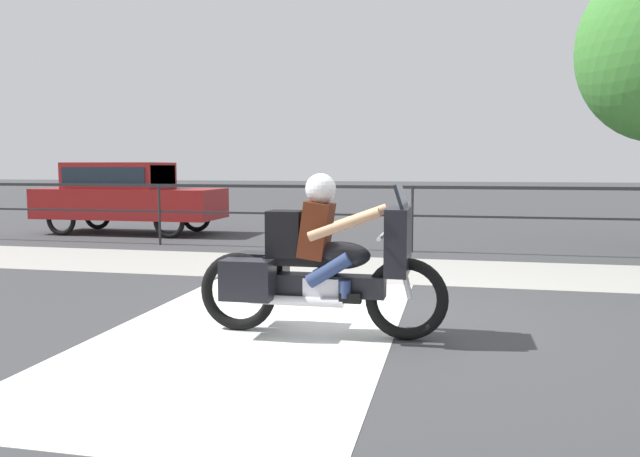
# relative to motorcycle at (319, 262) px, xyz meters

# --- Properties ---
(ground_plane) EXTENTS (120.00, 120.00, 0.00)m
(ground_plane) POSITION_rel_motorcycle_xyz_m (0.47, 0.48, -0.70)
(ground_plane) COLOR #38383A
(sidewalk_band) EXTENTS (44.00, 2.40, 0.01)m
(sidewalk_band) POSITION_rel_motorcycle_xyz_m (0.47, 3.88, -0.69)
(sidewalk_band) COLOR #99968E
(sidewalk_band) RESTS_ON ground
(crosswalk_band) EXTENTS (2.75, 6.00, 0.01)m
(crosswalk_band) POSITION_rel_motorcycle_xyz_m (-0.67, 0.28, -0.69)
(crosswalk_band) COLOR silver
(crosswalk_band) RESTS_ON ground
(fence_railing) EXTENTS (36.00, 0.05, 1.24)m
(fence_railing) POSITION_rel_motorcycle_xyz_m (0.47, 5.97, 0.28)
(fence_railing) COLOR #232326
(fence_railing) RESTS_ON ground
(motorcycle) EXTENTS (2.40, 0.76, 1.54)m
(motorcycle) POSITION_rel_motorcycle_xyz_m (0.00, 0.00, 0.00)
(motorcycle) COLOR black
(motorcycle) RESTS_ON ground
(parked_car) EXTENTS (4.36, 1.62, 1.69)m
(parked_car) POSITION_rel_motorcycle_xyz_m (-6.41, 7.82, 0.27)
(parked_car) COLOR maroon
(parked_car) RESTS_ON ground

